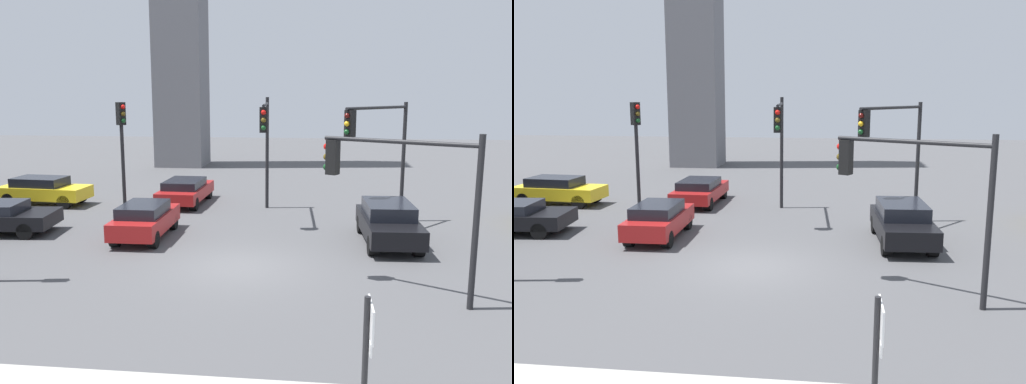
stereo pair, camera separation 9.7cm
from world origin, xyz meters
TOP-DOWN VIEW (x-y plane):
  - ground_plane at (0.00, 0.00)m, footprint 98.21×98.21m
  - direction_sign at (3.29, -8.39)m, footprint 0.13×0.78m
  - traffic_light_0 at (0.19, 7.01)m, footprint 0.49×4.51m
  - traffic_light_1 at (4.59, -1.70)m, footprint 3.93×2.20m
  - traffic_light_2 at (4.87, 5.55)m, footprint 2.77×3.24m
  - traffic_light_3 at (-6.20, 6.75)m, footprint 0.48×0.45m
  - car_0 at (5.12, 3.38)m, footprint 2.09×4.58m
  - car_2 at (-11.03, 8.56)m, footprint 4.45×2.11m
  - car_3 at (-4.08, 3.09)m, footprint 1.75×4.03m
  - car_5 at (-4.06, 9.50)m, footprint 2.04×4.45m

SIDE VIEW (x-z plane):
  - ground_plane at x=0.00m, z-range 0.00..0.00m
  - car_5 at x=-4.06m, z-range 0.06..1.32m
  - car_3 at x=-4.08m, z-range 0.05..1.42m
  - car_2 at x=-11.03m, z-range 0.05..1.43m
  - car_0 at x=5.12m, z-range 0.05..1.56m
  - direction_sign at x=3.29m, z-range 0.43..2.71m
  - traffic_light_1 at x=4.59m, z-range 0.99..5.53m
  - traffic_light_3 at x=-6.20m, z-range 1.01..6.10m
  - traffic_light_2 at x=4.87m, z-range 1.16..6.29m
  - traffic_light_0 at x=0.19m, z-range 1.16..6.46m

